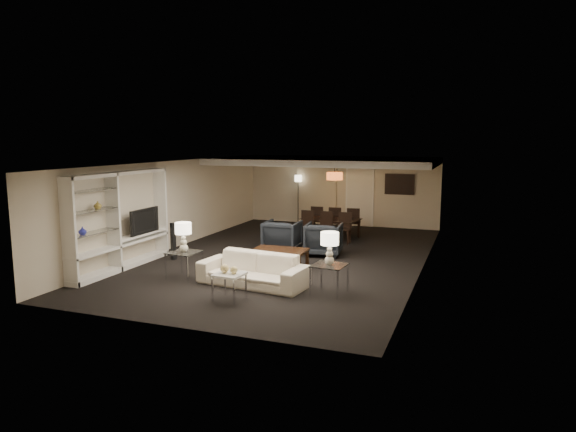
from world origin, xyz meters
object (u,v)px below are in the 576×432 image
(television, at_px, (141,221))
(chair_nl, at_px, (306,226))
(side_table_left, at_px, (184,265))
(chair_nr, at_px, (344,228))
(armchair_right, at_px, (324,239))
(chair_fr, at_px, (354,222))
(sofa, at_px, (253,270))
(table_lamp_left, at_px, (183,237))
(floor_speaker, at_px, (173,241))
(vase_amber, at_px, (98,205))
(armchair_left, at_px, (282,236))
(side_table_right, at_px, (329,279))
(dining_table, at_px, (330,228))
(coffee_table, at_px, (280,258))
(chair_nm, at_px, (325,227))
(pendant_light, at_px, (335,176))
(marble_table, at_px, (230,287))
(table_lamp_right, at_px, (330,248))
(chair_fm, at_px, (336,221))
(vase_blue, at_px, (82,231))
(floor_lamp, at_px, (298,199))
(chair_fl, at_px, (318,220))

(television, distance_m, chair_nl, 5.13)
(side_table_left, bearing_deg, television, 153.07)
(chair_nl, relative_size, chair_nr, 1.00)
(armchair_right, distance_m, chair_fr, 3.02)
(chair_nr, relative_size, chair_fr, 1.00)
(sofa, height_order, table_lamp_left, table_lamp_left)
(floor_speaker, distance_m, chair_fr, 6.09)
(vase_amber, bearing_deg, chair_nr, 52.69)
(chair_nl, bearing_deg, armchair_left, -94.41)
(side_table_right, xyz_separation_m, chair_nl, (-2.18, 5.02, 0.16))
(vase_amber, distance_m, dining_table, 7.36)
(coffee_table, height_order, chair_nm, chair_nm)
(pendant_light, height_order, marble_table, pendant_light)
(side_table_right, xyz_separation_m, dining_table, (-1.58, 5.67, 0.01))
(television, height_order, chair_nr, television)
(table_lamp_right, distance_m, television, 5.29)
(table_lamp_left, bearing_deg, chair_fm, 73.94)
(coffee_table, bearing_deg, chair_nm, 88.01)
(armchair_left, height_order, vase_amber, vase_amber)
(side_table_left, bearing_deg, armchair_left, 71.57)
(marble_table, bearing_deg, television, 150.09)
(chair_fm, bearing_deg, vase_blue, 58.79)
(dining_table, distance_m, chair_fr, 0.90)
(chair_nl, bearing_deg, chair_nm, -0.47)
(side_table_right, xyz_separation_m, floor_lamp, (-3.48, 7.98, 0.59))
(table_lamp_left, xyz_separation_m, chair_nm, (1.82, 5.02, -0.48))
(armchair_right, bearing_deg, vase_amber, 36.35)
(chair_fm, bearing_deg, table_lamp_left, 69.04)
(side_table_left, relative_size, table_lamp_left, 0.97)
(dining_table, bearing_deg, vase_amber, -113.06)
(chair_nm, height_order, chair_nr, same)
(armchair_right, bearing_deg, side_table_left, 48.39)
(vase_blue, height_order, chair_nm, vase_blue)
(table_lamp_right, relative_size, chair_nl, 0.73)
(table_lamp_left, distance_m, television, 2.04)
(chair_nm, height_order, chair_fl, same)
(sofa, xyz_separation_m, marble_table, (-0.00, -1.10, -0.07))
(chair_fl, bearing_deg, sofa, 91.77)
(dining_table, relative_size, chair_fl, 1.92)
(table_lamp_right, height_order, chair_fm, table_lamp_right)
(armchair_right, height_order, vase_blue, vase_blue)
(coffee_table, xyz_separation_m, side_table_left, (-1.70, -1.60, 0.07))
(dining_table, distance_m, floor_lamp, 3.04)
(television, height_order, chair_nm, television)
(side_table_right, height_order, chair_nl, chair_nl)
(side_table_left, relative_size, chair_nr, 0.70)
(armchair_right, xyz_separation_m, marble_table, (-0.60, -4.40, -0.17))
(sofa, xyz_separation_m, coffee_table, (-0.00, 1.60, -0.11))
(television, height_order, vase_blue, television)
(armchair_right, distance_m, floor_speaker, 3.98)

